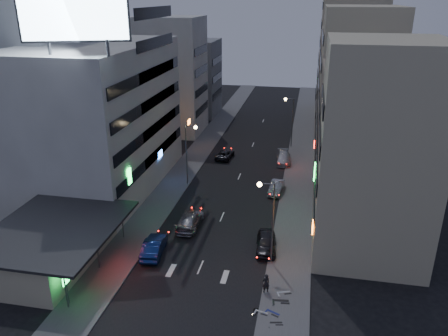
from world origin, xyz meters
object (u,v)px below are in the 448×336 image
(scooter_black_b, at_px, (289,294))
(road_car_silver, at_px, (190,220))
(scooter_silver_b, at_px, (290,285))
(scooter_blue, at_px, (281,309))
(parked_car_right_mid, at_px, (276,188))
(parked_car_right_far, at_px, (284,158))
(road_car_blue, at_px, (154,246))
(scooter_black_a, at_px, (283,316))
(scooter_silver_a, at_px, (269,308))
(person, at_px, (266,283))
(parked_car_right_near, at_px, (266,243))
(parked_car_left, at_px, (225,154))

(scooter_black_b, bearing_deg, road_car_silver, 40.67)
(scooter_silver_b, bearing_deg, scooter_blue, 149.60)
(scooter_blue, xyz_separation_m, scooter_black_b, (0.55, 1.88, 0.08))
(parked_car_right_mid, bearing_deg, parked_car_right_far, 94.63)
(road_car_blue, height_order, road_car_silver, road_car_blue)
(scooter_black_a, bearing_deg, road_car_blue, 49.05)
(scooter_silver_a, bearing_deg, person, 24.40)
(road_car_silver, relative_size, scooter_black_b, 2.76)
(parked_car_right_near, distance_m, parked_car_left, 26.13)
(parked_car_right_near, xyz_separation_m, scooter_blue, (2.14, -9.26, -0.15))
(road_car_blue, height_order, scooter_silver_a, road_car_blue)
(parked_car_right_near, relative_size, parked_car_right_far, 0.92)
(scooter_silver_b, bearing_deg, scooter_silver_a, 134.26)
(person, relative_size, scooter_blue, 1.01)
(scooter_black_a, distance_m, scooter_silver_a, 1.37)
(road_car_blue, relative_size, person, 2.81)
(parked_car_right_near, distance_m, parked_car_right_far, 24.32)
(road_car_silver, height_order, scooter_silver_b, road_car_silver)
(parked_car_left, bearing_deg, scooter_silver_a, 111.58)
(scooter_blue, relative_size, scooter_black_b, 0.87)
(road_car_silver, height_order, scooter_black_a, road_car_silver)
(parked_car_right_far, height_order, scooter_blue, parked_car_right_far)
(person, xyz_separation_m, scooter_blue, (1.44, -2.55, -0.35))
(road_car_silver, distance_m, scooter_silver_a, 15.65)
(scooter_silver_a, bearing_deg, parked_car_right_mid, 16.40)
(road_car_silver, height_order, scooter_black_b, road_car_silver)
(parked_car_left, height_order, scooter_blue, parked_car_left)
(road_car_blue, distance_m, scooter_blue, 14.21)
(parked_car_left, relative_size, scooter_black_b, 2.33)
(parked_car_right_mid, height_order, parked_car_left, parked_car_right_mid)
(scooter_silver_a, bearing_deg, scooter_silver_b, -12.38)
(road_car_blue, bearing_deg, scooter_blue, 146.46)
(scooter_silver_a, bearing_deg, scooter_black_a, -111.63)
(parked_car_right_near, bearing_deg, scooter_silver_b, -71.84)
(parked_car_right_mid, xyz_separation_m, parked_car_right_far, (0.17, 10.77, 0.04))
(parked_car_right_mid, bearing_deg, person, -82.02)
(scooter_blue, bearing_deg, parked_car_left, 42.00)
(road_car_silver, height_order, scooter_silver_a, road_car_silver)
(road_car_blue, distance_m, person, 11.88)
(road_car_silver, relative_size, scooter_silver_a, 3.46)
(parked_car_right_far, xyz_separation_m, road_car_silver, (-8.54, -21.34, 0.06))
(scooter_black_a, relative_size, scooter_black_b, 0.82)
(parked_car_right_far, distance_m, scooter_black_a, 34.43)
(road_car_blue, distance_m, scooter_silver_b, 13.63)
(parked_car_right_mid, distance_m, scooter_silver_a, 22.85)
(parked_car_right_mid, xyz_separation_m, scooter_silver_b, (2.86, -19.68, -0.06))
(scooter_silver_b, bearing_deg, road_car_blue, 55.51)
(parked_car_left, distance_m, scooter_silver_b, 32.81)
(scooter_silver_a, bearing_deg, parked_car_left, 29.68)
(scooter_silver_a, relative_size, scooter_silver_b, 0.93)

